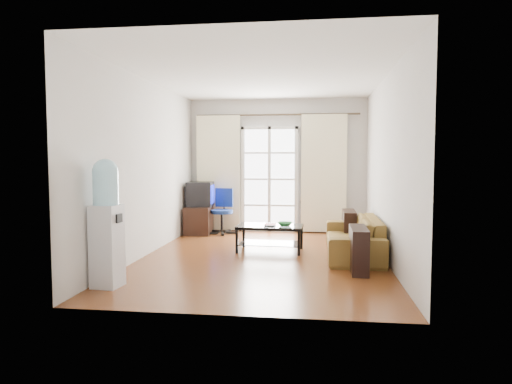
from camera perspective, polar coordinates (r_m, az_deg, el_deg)
floor at (r=6.94m, az=0.82°, el=-8.18°), size 5.20×5.20×0.00m
ceiling at (r=6.90m, az=0.85°, el=14.32°), size 5.20×5.20×0.00m
wall_back at (r=9.37m, az=2.64°, el=3.29°), size 3.60×0.02×2.70m
wall_front at (r=4.21m, az=-3.18°, el=2.43°), size 3.60×0.02×2.70m
wall_left at (r=7.21m, az=-13.54°, el=2.98°), size 0.02×5.20×2.70m
wall_right at (r=6.82m, az=16.06°, el=2.88°), size 0.02×5.20×2.70m
french_door at (r=9.34m, az=1.69°, el=1.61°), size 1.16×0.06×2.15m
curtain_rod at (r=9.32m, az=2.61°, el=9.63°), size 3.30×0.04×0.04m
curtain_left at (r=9.43m, az=-4.72°, el=2.38°), size 0.90×0.07×2.35m
curtain_right at (r=9.23m, az=8.47°, el=2.31°), size 0.90×0.07×2.35m
radiator at (r=9.31m, az=7.49°, el=-3.04°), size 0.64×0.12×0.64m
sofa at (r=7.21m, az=12.04°, el=-5.44°), size 2.03×0.83×0.59m
coffee_table at (r=7.37m, az=1.77°, el=-5.33°), size 1.06×0.64×0.42m
bowl at (r=7.29m, az=3.65°, el=-4.01°), size 0.31×0.31×0.06m
book at (r=7.36m, az=1.11°, el=-4.08°), size 0.19×0.25×0.02m
remote at (r=7.22m, az=1.73°, el=-4.25°), size 0.18×0.05×0.02m
tv_stand at (r=9.21m, az=-7.16°, el=-3.48°), size 0.55×0.77×0.54m
crt_tv at (r=9.20m, az=-7.11°, el=-0.26°), size 0.57×0.57×0.49m
task_chair at (r=9.12m, az=-4.24°, el=-3.57°), size 0.64×0.64×0.90m
water_cooler at (r=5.52m, az=-18.18°, el=-3.38°), size 0.34×0.33×1.48m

